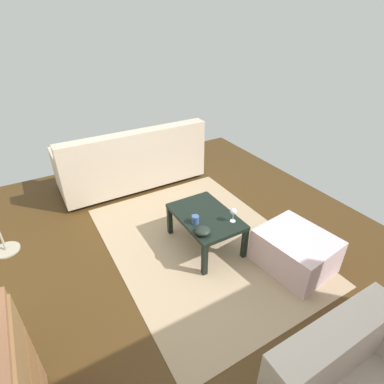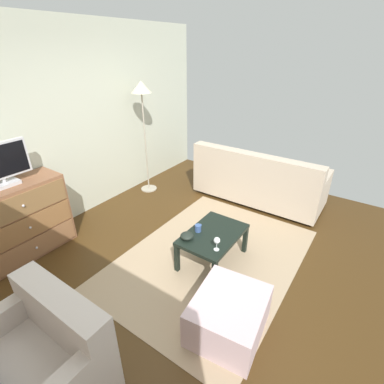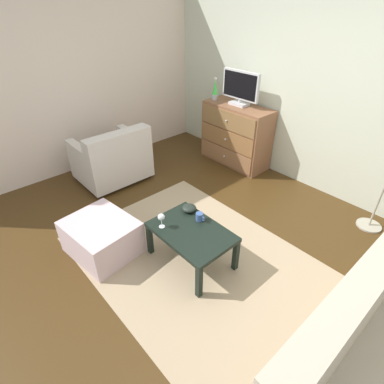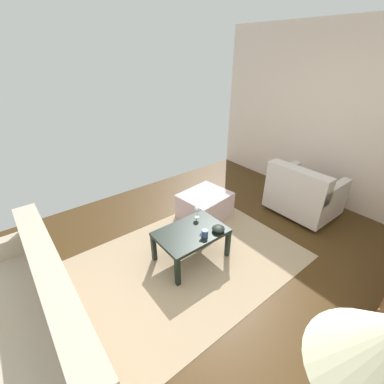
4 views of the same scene
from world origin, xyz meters
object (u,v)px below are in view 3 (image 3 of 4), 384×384
lava_lamp (215,90)px  bowl_decorative (189,208)px  mug (200,217)px  wine_glass (161,217)px  armchair (112,159)px  ottoman (102,237)px  dresser (236,135)px  coffee_table (191,235)px  tv (240,88)px

lava_lamp → bowl_decorative: (1.38, -1.76, -0.65)m
mug → wine_glass: bearing=-116.4°
wine_glass → armchair: bearing=166.1°
mug → lava_lamp: bearing=131.3°
lava_lamp → ottoman: lava_lamp is taller
wine_glass → mug: 0.40m
dresser → armchair: size_ratio=1.17×
wine_glass → armchair: size_ratio=0.17×
lava_lamp → bowl_decorative: lava_lamp is taller
wine_glass → ottoman: (-0.50, -0.43, -0.33)m
dresser → lava_lamp: bearing=-174.5°
coffee_table → mug: 0.20m
tv → armchair: (-0.80, -1.77, -0.85)m
armchair → ottoman: (1.25, -0.86, -0.15)m
tv → ottoman: size_ratio=0.92×
wine_glass → bowl_decorative: (-0.02, 0.38, -0.08)m
mug → ottoman: size_ratio=0.16×
mug → armchair: 1.93m
mug → dresser: bearing=121.5°
tv → wine_glass: (0.96, -2.21, -0.67)m
lava_lamp → mug: size_ratio=2.89×
mug → bowl_decorative: bearing=172.0°
coffee_table → armchair: bearing=172.8°
dresser → coffee_table: size_ratio=1.35×
bowl_decorative → ottoman: 0.97m
dresser → lava_lamp: size_ratio=3.33×
tv → armchair: 2.12m
lava_lamp → wine_glass: (1.40, -2.14, -0.56)m
mug → armchair: (-1.93, 0.08, -0.11)m
wine_glass → ottoman: size_ratio=0.22×
wine_glass → tv: bearing=113.5°
lava_lamp → armchair: bearing=-101.8°
tv → ottoman: tv is taller
wine_glass → ottoman: 0.74m
lava_lamp → coffee_table: bearing=-50.1°
coffee_table → ottoman: bearing=-140.5°
mug → bowl_decorative: size_ratio=0.76×
mug → armchair: bearing=177.5°
coffee_table → mug: (-0.06, 0.17, 0.10)m
tv → bowl_decorative: tv is taller
lava_lamp → armchair: lava_lamp is taller
lava_lamp → mug: lava_lamp is taller
dresser → tv: tv is taller
dresser → bowl_decorative: bearing=-62.7°
coffee_table → bowl_decorative: bowl_decorative is taller
armchair → mug: bearing=-2.5°
dresser → armchair: 1.93m
tv → wine_glass: tv is taller
tv → wine_glass: size_ratio=4.08×
mug → ottoman: 1.06m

